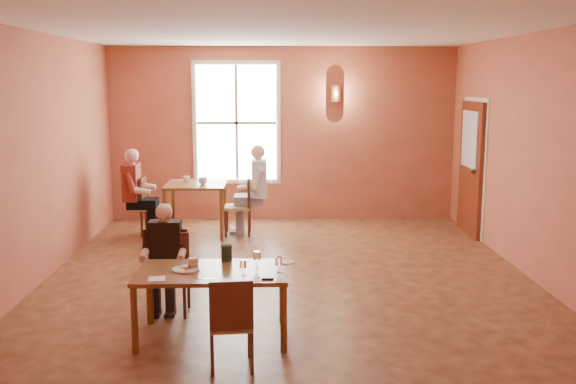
{
  "coord_description": "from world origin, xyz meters",
  "views": [
    {
      "loc": [
        -0.21,
        -7.66,
        2.42
      ],
      "look_at": [
        0.0,
        0.2,
        1.05
      ],
      "focal_mm": 40.0,
      "sensor_mm": 36.0,
      "label": 1
    }
  ],
  "objects_px": {
    "chair_empty": "(231,322)",
    "second_table": "(197,209)",
    "diner_main": "(169,264)",
    "diner_white": "(239,192)",
    "main_table": "(213,304)",
    "diner_maroon": "(153,193)",
    "chair_diner_white": "(238,206)",
    "chair_diner_main": "(170,275)",
    "chair_diner_maroon": "(155,206)"
  },
  "relations": [
    {
      "from": "chair_empty",
      "to": "second_table",
      "type": "bearing_deg",
      "value": 94.11
    },
    {
      "from": "diner_main",
      "to": "diner_white",
      "type": "height_order",
      "value": "diner_white"
    },
    {
      "from": "main_table",
      "to": "diner_maroon",
      "type": "distance_m",
      "value": 4.39
    },
    {
      "from": "chair_empty",
      "to": "diner_maroon",
      "type": "distance_m",
      "value": 5.07
    },
    {
      "from": "diner_main",
      "to": "chair_diner_white",
      "type": "bearing_deg",
      "value": -98.43
    },
    {
      "from": "chair_diner_main",
      "to": "chair_diner_maroon",
      "type": "height_order",
      "value": "chair_diner_maroon"
    },
    {
      "from": "chair_empty",
      "to": "main_table",
      "type": "bearing_deg",
      "value": 102.24
    },
    {
      "from": "chair_diner_main",
      "to": "diner_maroon",
      "type": "distance_m",
      "value": 3.63
    },
    {
      "from": "chair_diner_main",
      "to": "second_table",
      "type": "relative_size",
      "value": 0.89
    },
    {
      "from": "chair_diner_maroon",
      "to": "second_table",
      "type": "bearing_deg",
      "value": 90.0
    },
    {
      "from": "chair_diner_white",
      "to": "diner_main",
      "type": "bearing_deg",
      "value": 171.57
    },
    {
      "from": "main_table",
      "to": "chair_empty",
      "type": "xyz_separation_m",
      "value": [
        0.21,
        -0.66,
        0.08
      ]
    },
    {
      "from": "chair_diner_white",
      "to": "diner_white",
      "type": "relative_size",
      "value": 0.67
    },
    {
      "from": "main_table",
      "to": "chair_diner_main",
      "type": "bearing_deg",
      "value": 127.57
    },
    {
      "from": "chair_diner_main",
      "to": "second_table",
      "type": "bearing_deg",
      "value": -88.0
    },
    {
      "from": "diner_white",
      "to": "chair_empty",
      "type": "bearing_deg",
      "value": -178.16
    },
    {
      "from": "chair_diner_main",
      "to": "diner_main",
      "type": "relative_size",
      "value": 0.76
    },
    {
      "from": "main_table",
      "to": "diner_white",
      "type": "bearing_deg",
      "value": 89.22
    },
    {
      "from": "diner_white",
      "to": "chair_diner_maroon",
      "type": "distance_m",
      "value": 1.35
    },
    {
      "from": "diner_maroon",
      "to": "chair_diner_white",
      "type": "bearing_deg",
      "value": 90.0
    },
    {
      "from": "chair_diner_white",
      "to": "chair_diner_maroon",
      "type": "distance_m",
      "value": 1.3
    },
    {
      "from": "chair_empty",
      "to": "diner_maroon",
      "type": "xyz_separation_m",
      "value": [
        -1.52,
        4.83,
        0.26
      ]
    },
    {
      "from": "chair_diner_maroon",
      "to": "chair_diner_main",
      "type": "bearing_deg",
      "value": 12.36
    },
    {
      "from": "main_table",
      "to": "diner_white",
      "type": "xyz_separation_m",
      "value": [
        0.06,
        4.18,
        0.35
      ]
    },
    {
      "from": "diner_white",
      "to": "chair_diner_maroon",
      "type": "height_order",
      "value": "diner_white"
    },
    {
      "from": "diner_maroon",
      "to": "diner_white",
      "type": "bearing_deg",
      "value": 90.0
    },
    {
      "from": "chair_diner_main",
      "to": "chair_diner_white",
      "type": "height_order",
      "value": "chair_diner_white"
    },
    {
      "from": "diner_main",
      "to": "second_table",
      "type": "bearing_deg",
      "value": -88.02
    },
    {
      "from": "diner_main",
      "to": "chair_empty",
      "type": "distance_m",
      "value": 1.47
    },
    {
      "from": "diner_main",
      "to": "diner_white",
      "type": "distance_m",
      "value": 3.6
    },
    {
      "from": "chair_diner_white",
      "to": "chair_diner_maroon",
      "type": "height_order",
      "value": "chair_diner_maroon"
    },
    {
      "from": "chair_diner_main",
      "to": "second_table",
      "type": "height_order",
      "value": "chair_diner_main"
    },
    {
      "from": "main_table",
      "to": "diner_white",
      "type": "relative_size",
      "value": 1.03
    },
    {
      "from": "chair_empty",
      "to": "chair_diner_maroon",
      "type": "bearing_deg",
      "value": 101.39
    },
    {
      "from": "second_table",
      "to": "main_table",
      "type": "bearing_deg",
      "value": -81.52
    },
    {
      "from": "diner_white",
      "to": "chair_diner_maroon",
      "type": "xyz_separation_m",
      "value": [
        -1.33,
        0.0,
        -0.22
      ]
    },
    {
      "from": "chair_diner_white",
      "to": "chair_diner_main",
      "type": "bearing_deg",
      "value": 171.5
    },
    {
      "from": "chair_diner_maroon",
      "to": "diner_maroon",
      "type": "relative_size",
      "value": 0.69
    },
    {
      "from": "diner_white",
      "to": "diner_maroon",
      "type": "height_order",
      "value": "diner_white"
    },
    {
      "from": "second_table",
      "to": "diner_white",
      "type": "relative_size",
      "value": 0.68
    },
    {
      "from": "second_table",
      "to": "chair_empty",
      "type": "bearing_deg",
      "value": -80.19
    },
    {
      "from": "diner_white",
      "to": "main_table",
      "type": "bearing_deg",
      "value": 179.22
    },
    {
      "from": "chair_empty",
      "to": "chair_diner_maroon",
      "type": "xyz_separation_m",
      "value": [
        -1.49,
        4.83,
        0.06
      ]
    },
    {
      "from": "chair_diner_maroon",
      "to": "diner_main",
      "type": "bearing_deg",
      "value": 12.26
    },
    {
      "from": "main_table",
      "to": "chair_empty",
      "type": "height_order",
      "value": "chair_empty"
    },
    {
      "from": "chair_diner_maroon",
      "to": "chair_empty",
      "type": "bearing_deg",
      "value": 17.09
    },
    {
      "from": "second_table",
      "to": "chair_diner_maroon",
      "type": "xyz_separation_m",
      "value": [
        -0.65,
        0.0,
        0.05
      ]
    },
    {
      "from": "chair_diner_main",
      "to": "main_table",
      "type": "bearing_deg",
      "value": 127.57
    },
    {
      "from": "chair_diner_main",
      "to": "chair_empty",
      "type": "distance_m",
      "value": 1.49
    },
    {
      "from": "second_table",
      "to": "diner_maroon",
      "type": "height_order",
      "value": "diner_maroon"
    }
  ]
}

